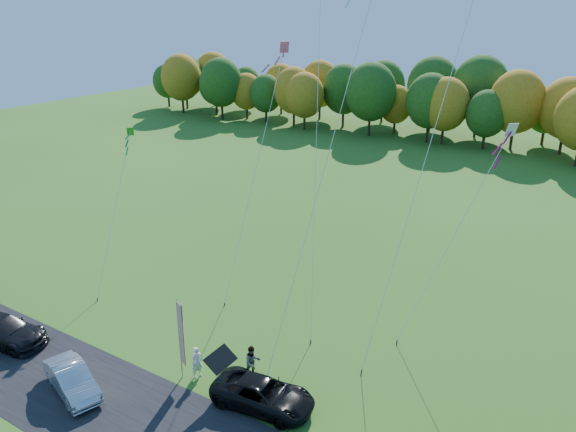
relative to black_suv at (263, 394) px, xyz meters
The scene contains 14 objects.
ground 2.55m from the black_suv, behind, with size 160.00×160.00×0.00m, color #345E18.
tree_line 55.11m from the black_suv, 92.55° to the left, with size 116.00×12.00×10.00m, color #1E4711, non-canonical shape.
black_suv is the anchor object (origin of this frame).
silver_sedan 9.24m from the black_suv, 154.29° to the right, with size 1.45×4.16×1.37m, color #ACADB1.
dark_truck_a 15.45m from the black_suv, 167.62° to the right, with size 2.14×5.26×1.53m, color black.
person_tailgate_a 4.01m from the black_suv, behind, with size 0.61×0.40×1.68m, color silver.
person_tailgate_b 2.30m from the black_suv, 137.84° to the left, with size 0.84×0.65×1.73m, color gray.
feather_flag 4.92m from the black_suv, behind, with size 0.54×0.29×4.43m.
kite_delta_blue 17.84m from the black_suv, 107.23° to the left, with size 6.33×10.49×30.51m.
kite_parafoil_orange 19.32m from the black_suv, 67.06° to the left, with size 5.29×12.33×32.75m.
kite_delta_red 12.58m from the black_suv, 91.70° to the left, with size 2.98×10.56×22.65m.
kite_diamond_green 16.85m from the black_suv, 160.44° to the left, with size 2.53×6.37×10.03m.
kite_diamond_white 12.78m from the black_suv, 64.29° to the left, with size 4.15×5.40×12.14m.
kite_diamond_pink 14.57m from the black_suv, 125.91° to the left, with size 1.21×7.88×15.61m.
Camera 1 is at (14.72, -17.33, 17.55)m, focal length 35.00 mm.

